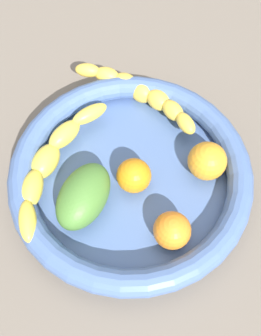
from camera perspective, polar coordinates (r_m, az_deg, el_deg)
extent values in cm
cube|color=#6B6155|center=(60.44, 0.00, -2.85)|extent=(120.00, 120.00, 3.00)
cylinder|color=#486498|center=(58.30, 0.00, -1.83)|extent=(35.16, 35.16, 1.77)
torus|color=#486498|center=(55.78, 0.00, -0.51)|extent=(37.90, 37.90, 3.91)
ellipsoid|color=yellow|center=(59.71, 8.75, 7.06)|extent=(4.96, 4.88, 2.44)
ellipsoid|color=yellow|center=(61.58, 6.72, 9.08)|extent=(5.03, 5.34, 2.88)
ellipsoid|color=yellow|center=(63.35, 4.41, 10.73)|extent=(5.06, 5.55, 3.31)
ellipsoid|color=yellow|center=(64.99, 1.87, 12.01)|extent=(5.04, 5.51, 3.75)
ellipsoid|color=yellow|center=(65.79, -0.86, 13.45)|extent=(4.07, 5.04, 3.31)
ellipsoid|color=yellow|center=(66.43, -3.78, 14.50)|extent=(2.97, 4.58, 2.88)
ellipsoid|color=yellow|center=(66.91, -6.82, 15.17)|extent=(3.03, 4.81, 2.44)
ellipsoid|color=yellow|center=(60.31, -6.51, 8.54)|extent=(6.51, 6.11, 2.52)
ellipsoid|color=yellow|center=(59.43, -10.43, 5.27)|extent=(7.17, 5.52, 3.20)
ellipsoid|color=yellow|center=(58.25, -13.36, 1.06)|extent=(6.84, 4.62, 3.87)
ellipsoid|color=yellow|center=(55.59, -15.39, -3.20)|extent=(6.89, 4.27, 3.20)
ellipsoid|color=yellow|center=(52.86, -16.02, -8.07)|extent=(6.87, 5.17, 2.52)
sphere|color=orange|center=(51.48, 6.61, -9.80)|extent=(5.43, 5.43, 5.43)
sphere|color=orange|center=(54.59, 0.53, -1.22)|extent=(5.39, 5.39, 5.39)
sphere|color=orange|center=(56.67, 12.08, 1.09)|extent=(6.08, 6.08, 6.08)
ellipsoid|color=#497A31|center=(53.13, -7.47, -4.39)|extent=(12.00, 8.51, 6.20)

